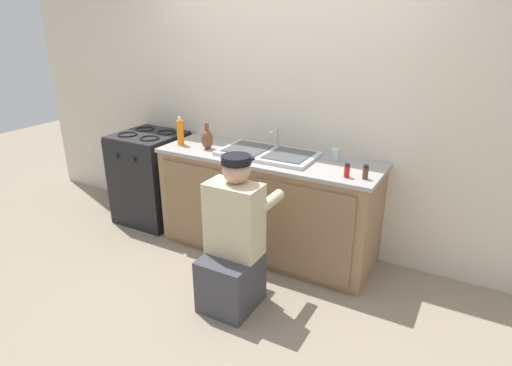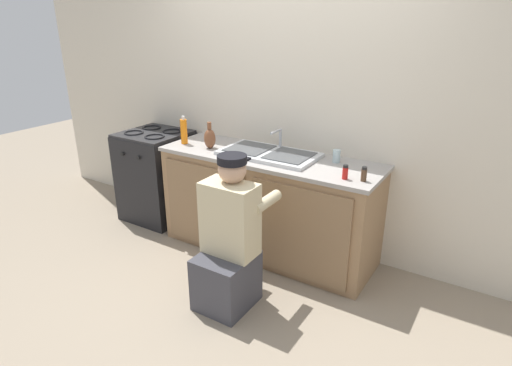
% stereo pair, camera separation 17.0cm
% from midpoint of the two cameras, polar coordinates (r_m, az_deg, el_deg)
% --- Properties ---
extents(ground_plane, '(12.00, 12.00, 0.00)m').
position_cam_midpoint_polar(ground_plane, '(3.66, -2.13, -10.83)').
color(ground_plane, gray).
extents(back_wall, '(6.00, 0.10, 2.50)m').
position_cam_midpoint_polar(back_wall, '(3.74, 2.84, 10.54)').
color(back_wall, beige).
rests_on(back_wall, ground_plane).
extents(counter_cabinet, '(1.85, 0.62, 0.85)m').
position_cam_midpoint_polar(counter_cabinet, '(3.68, 0.12, -3.13)').
color(counter_cabinet, '#997551').
rests_on(counter_cabinet, ground_plane).
extents(countertop, '(1.89, 0.62, 0.03)m').
position_cam_midpoint_polar(countertop, '(3.53, 0.20, 3.44)').
color(countertop, '#9E9993').
rests_on(countertop, counter_cabinet).
extents(sink_double_basin, '(0.80, 0.44, 0.19)m').
position_cam_midpoint_polar(sink_double_basin, '(3.52, 0.21, 4.00)').
color(sink_double_basin, silver).
rests_on(sink_double_basin, countertop).
extents(stove_range, '(0.61, 0.62, 0.91)m').
position_cam_midpoint_polar(stove_range, '(4.42, -14.86, 0.76)').
color(stove_range, black).
rests_on(stove_range, ground_plane).
extents(plumber_person, '(0.42, 0.61, 1.10)m').
position_cam_midpoint_polar(plumber_person, '(3.01, -4.70, -8.43)').
color(plumber_person, '#3F3F47').
rests_on(plumber_person, ground_plane).
extents(water_glass, '(0.06, 0.06, 0.10)m').
position_cam_midpoint_polar(water_glass, '(3.42, 9.17, 3.72)').
color(water_glass, '#ADC6CC').
rests_on(water_glass, countertop).
extents(vase_decorative, '(0.10, 0.10, 0.23)m').
position_cam_midpoint_polar(vase_decorative, '(3.71, -7.84, 5.85)').
color(vase_decorative, brown).
rests_on(vase_decorative, countertop).
extents(spice_bottle_red, '(0.04, 0.04, 0.10)m').
position_cam_midpoint_polar(spice_bottle_red, '(3.08, 10.49, 1.64)').
color(spice_bottle_red, red).
rests_on(spice_bottle_red, countertop).
extents(spice_bottle_pepper, '(0.04, 0.04, 0.10)m').
position_cam_midpoint_polar(spice_bottle_pepper, '(3.07, 12.87, 1.41)').
color(spice_bottle_pepper, '#513823').
rests_on(spice_bottle_pepper, countertop).
extents(soap_bottle_orange, '(0.06, 0.06, 0.25)m').
position_cam_midpoint_polar(soap_bottle_orange, '(3.87, -11.33, 6.65)').
color(soap_bottle_orange, orange).
rests_on(soap_bottle_orange, countertop).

